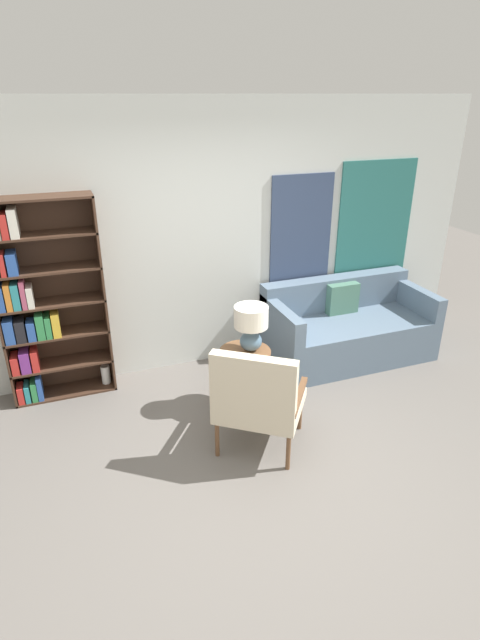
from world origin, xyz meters
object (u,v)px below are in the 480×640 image
Objects in this scene: bookshelf at (38,305)px; couch at (347,329)px; armchair at (257,398)px; table_lamp at (251,324)px; side_table at (245,358)px.

bookshelf is 1.07× the size of couch.
armchair is 0.78m from table_lamp.
armchair is 2.00m from couch.
couch reaches higher than side_table.
bookshelf is at bearing 154.35° from side_table.
table_lamp reaches higher than armchair.
armchair is at bearing -103.23° from side_table.
table_lamp reaches higher than side_table.
side_table is (0.16, 0.68, -0.02)m from armchair.
bookshelf is 1.94m from side_table.
side_table is 0.34m from table_lamp.
bookshelf is 2.01× the size of armchair.
side_table is (-1.42, -0.53, 0.18)m from couch.
bookshelf is 2.19m from armchair.
couch is at bearing 21.23° from table_lamp.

